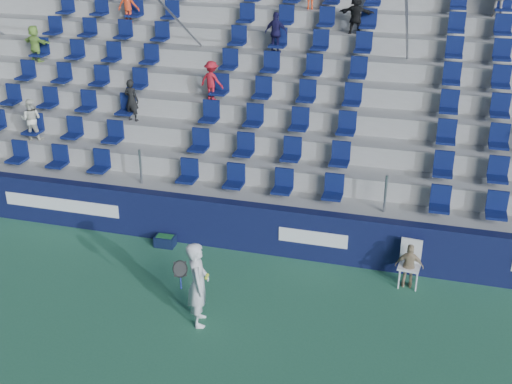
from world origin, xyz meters
TOP-DOWN VIEW (x-y plane):
  - ground at (0.00, 0.00)m, footprint 70.00×70.00m
  - sponsor_wall at (0.00, 3.15)m, footprint 24.00×0.32m
  - grandstand at (-0.01, 8.24)m, footprint 24.00×8.17m
  - tennis_player at (-0.20, 0.06)m, footprint 0.71×0.76m
  - line_judge_chair at (3.70, 2.66)m, footprint 0.49×0.51m
  - line_judge at (3.70, 2.50)m, footprint 0.61×0.26m
  - ball_bin at (-2.08, 2.75)m, footprint 0.49×0.33m

SIDE VIEW (x-z plane):
  - ground at x=0.00m, z-range 0.00..0.00m
  - ball_bin at x=-2.08m, z-range 0.01..0.29m
  - line_judge at x=3.70m, z-range 0.00..1.03m
  - line_judge_chair at x=3.70m, z-range 0.07..1.11m
  - sponsor_wall at x=0.00m, z-range 0.00..1.20m
  - tennis_player at x=-0.20m, z-range 0.00..1.79m
  - grandstand at x=-0.01m, z-range -1.18..5.45m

